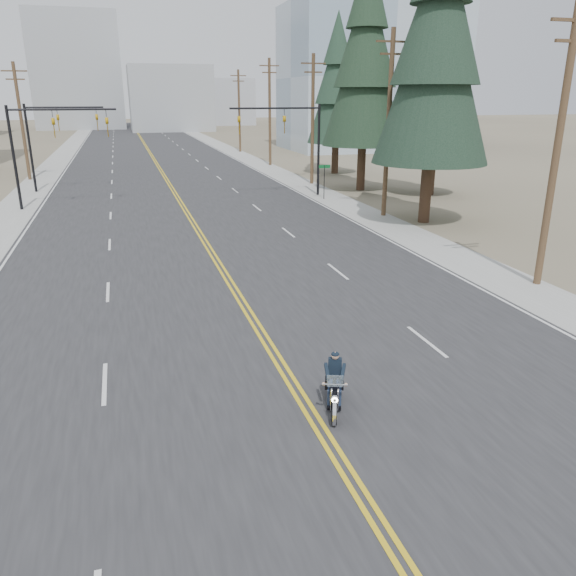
# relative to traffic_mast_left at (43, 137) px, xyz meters

# --- Properties ---
(ground_plane) EXTENTS (400.00, 400.00, 0.00)m
(ground_plane) POSITION_rel_traffic_mast_left_xyz_m (8.98, -32.00, -4.94)
(ground_plane) COLOR #776D56
(ground_plane) RESTS_ON ground
(road) EXTENTS (20.00, 200.00, 0.01)m
(road) POSITION_rel_traffic_mast_left_xyz_m (8.98, 38.00, -4.93)
(road) COLOR #303033
(road) RESTS_ON ground
(sidewalk_left) EXTENTS (3.00, 200.00, 0.01)m
(sidewalk_left) POSITION_rel_traffic_mast_left_xyz_m (-2.52, 38.00, -4.93)
(sidewalk_left) COLOR #A5A5A0
(sidewalk_left) RESTS_ON ground
(sidewalk_right) EXTENTS (3.00, 200.00, 0.01)m
(sidewalk_right) POSITION_rel_traffic_mast_left_xyz_m (20.48, 38.00, -4.93)
(sidewalk_right) COLOR #A5A5A0
(sidewalk_right) RESTS_ON ground
(traffic_mast_left) EXTENTS (7.10, 0.26, 7.00)m
(traffic_mast_left) POSITION_rel_traffic_mast_left_xyz_m (0.00, 0.00, 0.00)
(traffic_mast_left) COLOR black
(traffic_mast_left) RESTS_ON ground
(traffic_mast_right) EXTENTS (7.10, 0.26, 7.00)m
(traffic_mast_right) POSITION_rel_traffic_mast_left_xyz_m (17.95, 0.00, 0.00)
(traffic_mast_right) COLOR black
(traffic_mast_right) RESTS_ON ground
(traffic_mast_far) EXTENTS (6.10, 0.26, 7.00)m
(traffic_mast_far) POSITION_rel_traffic_mast_left_xyz_m (-0.33, 8.00, -0.06)
(traffic_mast_far) COLOR black
(traffic_mast_far) RESTS_ON ground
(street_sign) EXTENTS (0.90, 0.06, 2.62)m
(street_sign) POSITION_rel_traffic_mast_left_xyz_m (19.78, -2.00, -3.13)
(street_sign) COLOR black
(street_sign) RESTS_ON ground
(utility_pole_a) EXTENTS (2.20, 0.30, 11.00)m
(utility_pole_a) POSITION_rel_traffic_mast_left_xyz_m (21.48, -24.00, 0.79)
(utility_pole_a) COLOR brown
(utility_pole_a) RESTS_ON ground
(utility_pole_b) EXTENTS (2.20, 0.30, 11.50)m
(utility_pole_b) POSITION_rel_traffic_mast_left_xyz_m (21.48, -9.00, 1.05)
(utility_pole_b) COLOR brown
(utility_pole_b) RESTS_ON ground
(utility_pole_c) EXTENTS (2.20, 0.30, 11.00)m
(utility_pole_c) POSITION_rel_traffic_mast_left_xyz_m (21.48, 6.00, 0.79)
(utility_pole_c) COLOR brown
(utility_pole_c) RESTS_ON ground
(utility_pole_d) EXTENTS (2.20, 0.30, 11.50)m
(utility_pole_d) POSITION_rel_traffic_mast_left_xyz_m (21.48, 21.00, 1.05)
(utility_pole_d) COLOR brown
(utility_pole_d) RESTS_ON ground
(utility_pole_e) EXTENTS (2.20, 0.30, 11.00)m
(utility_pole_e) POSITION_rel_traffic_mast_left_xyz_m (21.48, 38.00, 0.79)
(utility_pole_e) COLOR brown
(utility_pole_e) RESTS_ON ground
(utility_pole_left) EXTENTS (2.20, 0.30, 10.50)m
(utility_pole_left) POSITION_rel_traffic_mast_left_xyz_m (-3.52, 16.00, 0.54)
(utility_pole_left) COLOR brown
(utility_pole_left) RESTS_ON ground
(glass_building) EXTENTS (24.00, 16.00, 20.00)m
(glass_building) POSITION_rel_traffic_mast_left_xyz_m (40.98, 38.00, 5.06)
(glass_building) COLOR #9EB5CC
(glass_building) RESTS_ON ground
(haze_bldg_b) EXTENTS (18.00, 14.00, 14.00)m
(haze_bldg_b) POSITION_rel_traffic_mast_left_xyz_m (16.98, 93.00, 2.06)
(haze_bldg_b) COLOR #ADB2B7
(haze_bldg_b) RESTS_ON ground
(haze_bldg_c) EXTENTS (16.00, 12.00, 18.00)m
(haze_bldg_c) POSITION_rel_traffic_mast_left_xyz_m (48.98, 78.00, 4.06)
(haze_bldg_c) COLOR #B7BCC6
(haze_bldg_c) RESTS_ON ground
(haze_bldg_d) EXTENTS (20.00, 15.00, 26.00)m
(haze_bldg_d) POSITION_rel_traffic_mast_left_xyz_m (-3.02, 108.00, 8.06)
(haze_bldg_d) COLOR #ADB2B7
(haze_bldg_d) RESTS_ON ground
(haze_bldg_e) EXTENTS (14.00, 14.00, 12.00)m
(haze_bldg_e) POSITION_rel_traffic_mast_left_xyz_m (33.98, 118.00, 1.06)
(haze_bldg_e) COLOR #B7BCC6
(haze_bldg_e) RESTS_ON ground
(motorcyclist) EXTENTS (1.43, 2.06, 1.48)m
(motorcyclist) POSITION_rel_traffic_mast_left_xyz_m (9.62, -31.01, -4.20)
(motorcyclist) COLOR black
(motorcyclist) RESTS_ON ground
(conifer_near) EXTENTS (6.95, 6.95, 18.39)m
(conifer_near) POSITION_rel_traffic_mast_left_xyz_m (23.05, -11.53, 5.62)
(conifer_near) COLOR #382619
(conifer_near) RESTS_ON ground
(conifer_mid) EXTENTS (5.51, 5.51, 14.69)m
(conifer_mid) POSITION_rel_traffic_mast_left_xyz_m (28.68, -2.37, 3.49)
(conifer_mid) COLOR #382619
(conifer_mid) RESTS_ON ground
(conifer_tall) EXTENTS (6.65, 6.65, 18.48)m
(conifer_tall) POSITION_rel_traffic_mast_left_xyz_m (24.30, 1.44, 5.67)
(conifer_tall) COLOR #382619
(conifer_tall) RESTS_ON ground
(conifer_far) EXTENTS (5.73, 5.73, 15.36)m
(conifer_far) POSITION_rel_traffic_mast_left_xyz_m (26.09, 12.26, 3.87)
(conifer_far) COLOR #382619
(conifer_far) RESTS_ON ground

